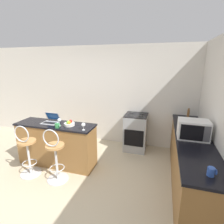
{
  "coord_description": "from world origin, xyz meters",
  "views": [
    {
      "loc": [
        1.68,
        -2.21,
        2.14
      ],
      "look_at": [
        0.53,
        1.62,
        1.03
      ],
      "focal_mm": 28.0,
      "sensor_mm": 36.0,
      "label": 1
    }
  ],
  "objects_px": {
    "laptop": "(51,120)",
    "microwave": "(193,129)",
    "bar_stool_far": "(55,156)",
    "mug_blue": "(211,172)",
    "toaster": "(191,125)",
    "fruit_bowl": "(69,124)",
    "bar_stool_near": "(27,151)",
    "pepper_mill": "(188,115)",
    "stove_range": "(136,132)",
    "wine_glass_short": "(59,120)",
    "wine_glass_tall": "(83,125)",
    "mug_green": "(57,126)"
  },
  "relations": [
    {
      "from": "laptop",
      "to": "toaster",
      "type": "height_order",
      "value": "laptop"
    },
    {
      "from": "bar_stool_near",
      "to": "laptop",
      "type": "bearing_deg",
      "value": 72.23
    },
    {
      "from": "bar_stool_far",
      "to": "mug_green",
      "type": "bearing_deg",
      "value": 111.87
    },
    {
      "from": "mug_green",
      "to": "wine_glass_tall",
      "type": "relative_size",
      "value": 0.73
    },
    {
      "from": "bar_stool_far",
      "to": "microwave",
      "type": "distance_m",
      "value": 2.46
    },
    {
      "from": "wine_glass_tall",
      "to": "wine_glass_short",
      "type": "height_order",
      "value": "wine_glass_short"
    },
    {
      "from": "bar_stool_near",
      "to": "mug_green",
      "type": "xyz_separation_m",
      "value": [
        0.49,
        0.33,
        0.47
      ]
    },
    {
      "from": "wine_glass_short",
      "to": "bar_stool_near",
      "type": "bearing_deg",
      "value": -137.57
    },
    {
      "from": "fruit_bowl",
      "to": "microwave",
      "type": "bearing_deg",
      "value": 1.01
    },
    {
      "from": "fruit_bowl",
      "to": "mug_blue",
      "type": "height_order",
      "value": "fruit_bowl"
    },
    {
      "from": "wine_glass_tall",
      "to": "microwave",
      "type": "bearing_deg",
      "value": 5.38
    },
    {
      "from": "fruit_bowl",
      "to": "wine_glass_short",
      "type": "distance_m",
      "value": 0.21
    },
    {
      "from": "stove_range",
      "to": "pepper_mill",
      "type": "height_order",
      "value": "pepper_mill"
    },
    {
      "from": "laptop",
      "to": "microwave",
      "type": "distance_m",
      "value": 2.77
    },
    {
      "from": "laptop",
      "to": "bar_stool_near",
      "type": "bearing_deg",
      "value": -107.77
    },
    {
      "from": "mug_blue",
      "to": "microwave",
      "type": "bearing_deg",
      "value": 93.27
    },
    {
      "from": "fruit_bowl",
      "to": "wine_glass_short",
      "type": "height_order",
      "value": "wine_glass_short"
    },
    {
      "from": "bar_stool_far",
      "to": "mug_blue",
      "type": "relative_size",
      "value": 10.41
    },
    {
      "from": "bar_stool_far",
      "to": "mug_blue",
      "type": "xyz_separation_m",
      "value": [
        2.39,
        -0.5,
        0.48
      ]
    },
    {
      "from": "bar_stool_far",
      "to": "wine_glass_short",
      "type": "bearing_deg",
      "value": 108.85
    },
    {
      "from": "pepper_mill",
      "to": "fruit_bowl",
      "type": "bearing_deg",
      "value": -156.1
    },
    {
      "from": "bar_stool_near",
      "to": "toaster",
      "type": "xyz_separation_m",
      "value": [
        2.98,
        1.02,
        0.51
      ]
    },
    {
      "from": "mug_green",
      "to": "pepper_mill",
      "type": "bearing_deg",
      "value": 25.76
    },
    {
      "from": "bar_stool_far",
      "to": "laptop",
      "type": "distance_m",
      "value": 0.86
    },
    {
      "from": "mug_green",
      "to": "wine_glass_tall",
      "type": "bearing_deg",
      "value": 3.36
    },
    {
      "from": "bar_stool_far",
      "to": "fruit_bowl",
      "type": "distance_m",
      "value": 0.69
    },
    {
      "from": "microwave",
      "to": "wine_glass_short",
      "type": "bearing_deg",
      "value": -177.5
    },
    {
      "from": "bar_stool_near",
      "to": "wine_glass_tall",
      "type": "xyz_separation_m",
      "value": [
        1.04,
        0.36,
        0.53
      ]
    },
    {
      "from": "laptop",
      "to": "mug_blue",
      "type": "relative_size",
      "value": 3.28
    },
    {
      "from": "pepper_mill",
      "to": "bar_stool_near",
      "type": "bearing_deg",
      "value": -152.82
    },
    {
      "from": "mug_blue",
      "to": "stove_range",
      "type": "bearing_deg",
      "value": 118.53
    },
    {
      "from": "stove_range",
      "to": "fruit_bowl",
      "type": "height_order",
      "value": "fruit_bowl"
    },
    {
      "from": "stove_range",
      "to": "wine_glass_tall",
      "type": "distance_m",
      "value": 1.63
    },
    {
      "from": "toaster",
      "to": "wine_glass_short",
      "type": "height_order",
      "value": "toaster"
    },
    {
      "from": "bar_stool_near",
      "to": "wine_glass_short",
      "type": "height_order",
      "value": "wine_glass_short"
    },
    {
      "from": "fruit_bowl",
      "to": "mug_blue",
      "type": "bearing_deg",
      "value": -23.06
    },
    {
      "from": "toaster",
      "to": "mug_green",
      "type": "xyz_separation_m",
      "value": [
        -2.49,
        -0.69,
        -0.04
      ]
    },
    {
      "from": "wine_glass_short",
      "to": "stove_range",
      "type": "bearing_deg",
      "value": 42.42
    },
    {
      "from": "toaster",
      "to": "stove_range",
      "type": "height_order",
      "value": "toaster"
    },
    {
      "from": "bar_stool_far",
      "to": "wine_glass_tall",
      "type": "relative_size",
      "value": 7.32
    },
    {
      "from": "stove_range",
      "to": "mug_blue",
      "type": "bearing_deg",
      "value": -61.47
    },
    {
      "from": "bar_stool_near",
      "to": "pepper_mill",
      "type": "height_order",
      "value": "pepper_mill"
    },
    {
      "from": "wine_glass_short",
      "to": "mug_green",
      "type": "bearing_deg",
      "value": -81.28
    },
    {
      "from": "bar_stool_far",
      "to": "microwave",
      "type": "height_order",
      "value": "microwave"
    },
    {
      "from": "microwave",
      "to": "mug_blue",
      "type": "bearing_deg",
      "value": -86.73
    },
    {
      "from": "bar_stool_near",
      "to": "microwave",
      "type": "xyz_separation_m",
      "value": [
        2.96,
        0.54,
        0.58
      ]
    },
    {
      "from": "microwave",
      "to": "toaster",
      "type": "relative_size",
      "value": 1.71
    },
    {
      "from": "bar_stool_far",
      "to": "toaster",
      "type": "xyz_separation_m",
      "value": [
        2.36,
        1.02,
        0.51
      ]
    },
    {
      "from": "laptop",
      "to": "fruit_bowl",
      "type": "xyz_separation_m",
      "value": [
        0.47,
        -0.07,
        -0.01
      ]
    },
    {
      "from": "stove_range",
      "to": "wine_glass_short",
      "type": "relative_size",
      "value": 5.94
    }
  ]
}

